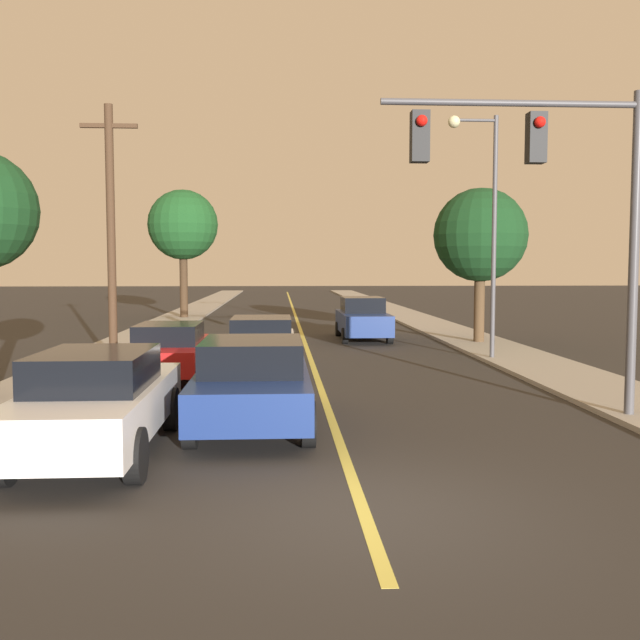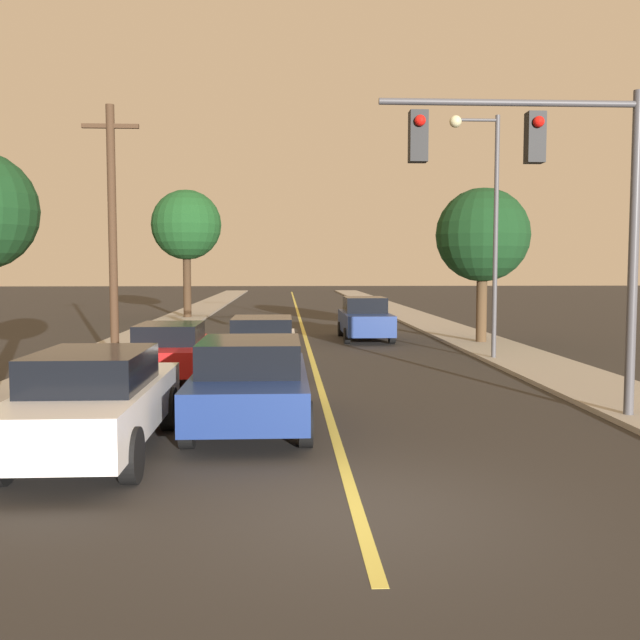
% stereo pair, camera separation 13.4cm
% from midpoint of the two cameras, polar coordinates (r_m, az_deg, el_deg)
% --- Properties ---
extents(ground_plane, '(200.00, 200.00, 0.00)m').
position_cam_midpoint_polar(ground_plane, '(8.59, 3.48, -15.11)').
color(ground_plane, '#2D2B28').
extents(road_surface, '(10.29, 80.00, 0.01)m').
position_cam_midpoint_polar(road_surface, '(44.16, -1.68, 0.55)').
color(road_surface, '#2D2B28').
rests_on(road_surface, ground).
extents(sidewalk_left, '(2.50, 80.00, 0.12)m').
position_cam_midpoint_polar(sidewalk_left, '(44.49, -9.95, 0.59)').
color(sidewalk_left, '#9E998E').
rests_on(sidewalk_left, ground).
extents(sidewalk_right, '(2.50, 80.00, 0.12)m').
position_cam_midpoint_polar(sidewalk_right, '(44.75, 6.53, 0.65)').
color(sidewalk_right, '#9E998E').
rests_on(sidewalk_right, ground).
extents(car_near_lane_front, '(2.08, 4.92, 1.59)m').
position_cam_midpoint_polar(car_near_lane_front, '(12.76, -5.25, -4.90)').
color(car_near_lane_front, navy).
rests_on(car_near_lane_front, ground).
extents(car_near_lane_second, '(1.92, 4.69, 1.51)m').
position_cam_midpoint_polar(car_near_lane_second, '(19.35, -4.43, -1.93)').
color(car_near_lane_second, white).
rests_on(car_near_lane_second, ground).
extents(car_outer_lane_front, '(1.91, 4.98, 1.61)m').
position_cam_midpoint_polar(car_outer_lane_front, '(11.34, -17.20, -6.15)').
color(car_outer_lane_front, white).
rests_on(car_outer_lane_front, ground).
extents(car_outer_lane_second, '(1.86, 4.55, 1.45)m').
position_cam_midpoint_polar(car_outer_lane_second, '(18.32, -11.64, -2.37)').
color(car_outer_lane_second, red).
rests_on(car_outer_lane_second, ground).
extents(car_far_oncoming, '(1.90, 4.72, 1.68)m').
position_cam_midpoint_polar(car_far_oncoming, '(27.98, 3.75, 0.10)').
color(car_far_oncoming, navy).
rests_on(car_far_oncoming, ground).
extents(traffic_signal_mast, '(4.79, 0.42, 5.91)m').
position_cam_midpoint_polar(traffic_signal_mast, '(13.75, 18.31, 10.32)').
color(traffic_signal_mast, '#47474C').
rests_on(traffic_signal_mast, ground).
extents(streetlamp_right, '(1.52, 0.36, 7.22)m').
position_cam_midpoint_polar(streetlamp_right, '(22.10, 13.26, 8.97)').
color(streetlamp_right, '#47474C').
rests_on(streetlamp_right, ground).
extents(utility_pole_left, '(1.60, 0.24, 7.31)m').
position_cam_midpoint_polar(utility_pole_left, '(21.33, -16.09, 7.00)').
color(utility_pole_left, '#422D1E').
rests_on(utility_pole_left, ground).
extents(tree_left_far, '(3.79, 3.79, 6.92)m').
position_cam_midpoint_polar(tree_left_far, '(39.67, -10.55, 7.44)').
color(tree_left_far, '#3D2B1C').
rests_on(tree_left_far, ground).
extents(tree_right_near, '(3.40, 3.40, 5.60)m').
position_cam_midpoint_polar(tree_right_near, '(26.73, 13.03, 6.60)').
color(tree_right_near, '#4C3823').
rests_on(tree_right_near, ground).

